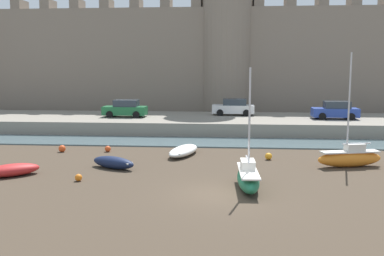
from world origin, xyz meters
TOP-DOWN VIEW (x-y plane):
  - ground_plane at (0.00, 0.00)m, footprint 160.00×160.00m
  - water_channel at (0.00, 14.25)m, footprint 80.00×4.50m
  - quay_road at (0.00, 21.50)m, footprint 71.95×10.00m
  - castle at (-0.00, 30.94)m, footprint 66.51×6.56m
  - sailboat_foreground_right at (7.67, 6.48)m, footprint 4.18×1.92m
  - sailboat_near_channel_right at (1.34, 1.06)m, footprint 1.23×4.17m
  - rowboat_near_channel_left at (-6.48, 4.85)m, footprint 3.09×2.13m
  - rowboat_foreground_centre at (-2.73, 9.13)m, footprint 2.38×4.21m
  - rowboat_midflat_left at (-11.63, 2.51)m, footprint 3.12×2.79m
  - mooring_buoy_off_centre at (-11.44, 9.57)m, footprint 0.49×0.49m
  - mooring_buoy_near_channel at (2.95, 8.14)m, footprint 0.46×0.46m
  - mooring_buoy_near_shore at (-7.57, 1.79)m, footprint 0.38×0.38m
  - mooring_buoy_mid_mud at (-8.22, 9.91)m, footprint 0.43×0.43m
  - car_quay_east at (-9.52, 20.99)m, footprint 4.11×1.90m
  - car_quay_centre_west at (10.03, 20.96)m, footprint 4.11×1.90m
  - car_quay_west at (0.76, 23.40)m, footprint 4.11×1.90m

SIDE VIEW (x-z plane):
  - ground_plane at x=0.00m, z-range 0.00..0.00m
  - water_channel at x=0.00m, z-range 0.00..0.10m
  - mooring_buoy_near_shore at x=-7.57m, z-range 0.00..0.38m
  - mooring_buoy_mid_mud at x=-8.22m, z-range 0.00..0.43m
  - mooring_buoy_near_channel at x=2.95m, z-range 0.00..0.46m
  - mooring_buoy_off_centre at x=-11.44m, z-range 0.00..0.49m
  - rowboat_foreground_centre at x=-2.73m, z-range 0.02..0.65m
  - rowboat_midflat_left at x=-11.63m, z-range 0.02..0.70m
  - rowboat_near_channel_left at x=-6.48m, z-range 0.02..0.74m
  - sailboat_near_channel_right at x=1.34m, z-range -2.42..3.59m
  - sailboat_foreground_right at x=7.67m, z-range -2.82..4.04m
  - quay_road at x=0.00m, z-range 0.00..1.22m
  - car_quay_east at x=-9.52m, z-range 1.19..2.81m
  - car_quay_centre_west at x=10.03m, z-range 1.19..2.81m
  - car_quay_west at x=0.76m, z-range 1.19..2.81m
  - castle at x=0.00m, z-range -2.76..17.87m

